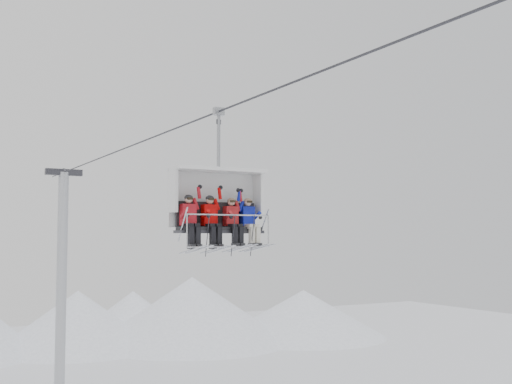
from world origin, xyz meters
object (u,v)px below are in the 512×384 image
chairlift_carrier (216,201)px  skier_center_right (233,221)px  skier_center_left (211,219)px  skier_far_right (249,221)px  skier_far_left (190,219)px  lift_tower_right (61,309)px

chairlift_carrier → skier_center_right: size_ratio=2.36×
skier_center_left → skier_far_right: bearing=-0.3°
skier_far_left → skier_center_left: 0.64m
skier_far_left → skier_center_right: skier_far_left is taller
skier_far_left → skier_far_right: 1.85m
lift_tower_right → skier_center_right: (0.36, -19.99, 4.40)m
skier_center_right → skier_far_right: (0.54, 0.00, 0.00)m
lift_tower_right → chairlift_carrier: lift_tower_right is taller
skier_center_left → skier_far_right: (1.21, -0.01, -0.02)m
skier_far_left → skier_far_right: bearing=-0.2°
lift_tower_right → skier_far_left: (-0.95, -19.98, 4.42)m
skier_far_right → skier_far_left: bearing=179.8°
chairlift_carrier → skier_far_left: chairlift_carrier is taller
chairlift_carrier → skier_center_right: 0.75m
lift_tower_right → chairlift_carrier: (0.00, -19.66, 4.97)m
skier_far_right → chairlift_carrier: bearing=160.1°
lift_tower_right → skier_far_right: (0.90, -19.99, 4.40)m
lift_tower_right → skier_far_right: size_ratio=7.99×
chairlift_carrier → skier_far_right: 1.11m
chairlift_carrier → skier_far_right: (0.90, -0.32, -0.56)m
lift_tower_right → skier_far_left: 20.49m
chairlift_carrier → skier_far_left: 1.14m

